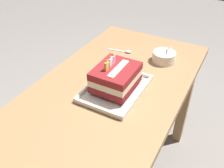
% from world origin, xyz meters
% --- Properties ---
extents(dining_table, '(1.23, 0.65, 0.75)m').
position_xyz_m(dining_table, '(0.00, 0.00, 0.63)').
color(dining_table, '#9E754C').
rests_on(dining_table, ground_plane).
extents(foil_tray, '(0.32, 0.24, 0.02)m').
position_xyz_m(foil_tray, '(-0.00, -0.04, 0.76)').
color(foil_tray, silver).
rests_on(foil_tray, dining_table).
extents(birthday_cake, '(0.20, 0.17, 0.15)m').
position_xyz_m(birthday_cake, '(-0.00, -0.04, 0.82)').
color(birthday_cake, maroon).
rests_on(birthday_cake, foil_tray).
extents(bowl_stack, '(0.12, 0.12, 0.10)m').
position_xyz_m(bowl_stack, '(0.35, -0.14, 0.78)').
color(bowl_stack, silver).
rests_on(bowl_stack, dining_table).
extents(serving_spoon_near_tray, '(0.04, 0.14, 0.01)m').
position_xyz_m(serving_spoon_near_tray, '(0.34, 0.08, 0.76)').
color(serving_spoon_near_tray, silver).
rests_on(serving_spoon_near_tray, dining_table).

